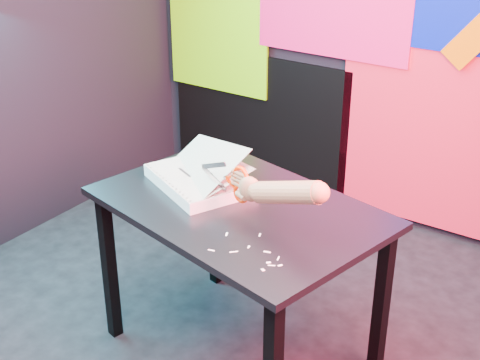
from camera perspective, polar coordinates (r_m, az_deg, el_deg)
The scene contains 7 objects.
room at distance 2.52m, azimuth -2.21°, elevation 11.26°, with size 3.01×3.01×2.71m.
backdrop at distance 3.83m, azimuth 11.92°, elevation 9.73°, with size 2.88×0.05×2.08m.
work_table at distance 2.68m, azimuth -0.11°, elevation -3.96°, with size 1.25×0.96×0.75m.
printout_stack at distance 2.78m, azimuth -3.47°, elevation 0.07°, with size 0.52×0.46×0.22m.
scissors at distance 2.50m, azimuth -0.22°, elevation -0.27°, with size 0.26×0.07×0.15m.
hand_forearm at distance 2.34m, azimuth 3.50°, elevation -0.99°, with size 0.44×0.15×0.19m.
paper_clippings at distance 2.32m, azimuth 1.12°, elevation -6.25°, with size 0.28×0.20×0.00m.
Camera 1 is at (1.45, -1.96, 1.98)m, focal length 50.00 mm.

